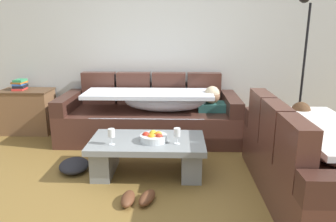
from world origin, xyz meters
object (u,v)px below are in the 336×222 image
object	(u,v)px
couch_along_wall	(152,116)
wine_glass_near_right	(177,133)
floor_lamp	(302,59)
coffee_table	(148,152)
side_cabinet	(28,111)
wine_glass_near_left	(111,134)
crumpled_garment	(74,165)
fruit_bowl	(154,137)
book_stack_on_cabinet	(20,85)
pair_of_shoes	(138,198)
couch_near_window	(312,162)

from	to	relation	value
couch_along_wall	wine_glass_near_right	size ratio (longest dim) A/B	14.53
floor_lamp	coffee_table	bearing A→B (deg)	-149.35
side_cabinet	couch_along_wall	bearing A→B (deg)	-6.93
wine_glass_near_left	crumpled_garment	distance (m)	0.67
wine_glass_near_left	side_cabinet	bearing A→B (deg)	136.19
fruit_bowl	wine_glass_near_left	distance (m)	0.43
couch_along_wall	wine_glass_near_left	world-z (taller)	couch_along_wall
wine_glass_near_left	book_stack_on_cabinet	distance (m)	2.20
side_cabinet	book_stack_on_cabinet	bearing A→B (deg)	-179.87
book_stack_on_cabinet	pair_of_shoes	bearing A→B (deg)	-45.13
book_stack_on_cabinet	wine_glass_near_right	bearing A→B (deg)	-32.31
coffee_table	fruit_bowl	world-z (taller)	fruit_bowl
coffee_table	side_cabinet	size ratio (longest dim) A/B	1.67
coffee_table	pair_of_shoes	size ratio (longest dim) A/B	3.66
wine_glass_near_right	crumpled_garment	bearing A→B (deg)	172.74
coffee_table	couch_along_wall	bearing A→B (deg)	91.81
wine_glass_near_left	coffee_table	bearing A→B (deg)	24.02
wine_glass_near_left	pair_of_shoes	bearing A→B (deg)	-55.91
wine_glass_near_left	wine_glass_near_right	distance (m)	0.66
fruit_bowl	side_cabinet	distance (m)	2.39
couch_near_window	wine_glass_near_right	world-z (taller)	couch_near_window
couch_along_wall	coffee_table	size ratio (longest dim) A/B	2.01
side_cabinet	crumpled_garment	distance (m)	1.70
couch_near_window	pair_of_shoes	size ratio (longest dim) A/B	5.70
couch_near_window	wine_glass_near_left	bearing A→B (deg)	81.84
coffee_table	pair_of_shoes	distance (m)	0.64
wine_glass_near_left	fruit_bowl	bearing A→B (deg)	14.27
couch_near_window	coffee_table	xyz separation A→B (m)	(-1.54, 0.42, -0.10)
fruit_bowl	wine_glass_near_left	size ratio (longest dim) A/B	1.69
couch_along_wall	couch_near_window	xyz separation A→B (m)	(1.58, -1.53, 0.01)
couch_near_window	book_stack_on_cabinet	distance (m)	3.94
book_stack_on_cabinet	pair_of_shoes	world-z (taller)	book_stack_on_cabinet
book_stack_on_cabinet	floor_lamp	world-z (taller)	floor_lamp
couch_near_window	wine_glass_near_right	size ratio (longest dim) A/B	11.26
couch_along_wall	fruit_bowl	size ratio (longest dim) A/B	8.61
coffee_table	fruit_bowl	xyz separation A→B (m)	(0.07, -0.05, 0.18)
side_cabinet	crumpled_garment	bearing A→B (deg)	-50.29
coffee_table	wine_glass_near_left	distance (m)	0.46
couch_along_wall	book_stack_on_cabinet	bearing A→B (deg)	173.34
crumpled_garment	wine_glass_near_right	bearing A→B (deg)	-7.26
fruit_bowl	pair_of_shoes	bearing A→B (deg)	-100.70
wine_glass_near_right	side_cabinet	xyz separation A→B (m)	(-2.20, 1.44, -0.17)
fruit_bowl	wine_glass_near_left	xyz separation A→B (m)	(-0.41, -0.11, 0.07)
fruit_bowl	pair_of_shoes	size ratio (longest dim) A/B	0.85
fruit_bowl	floor_lamp	world-z (taller)	floor_lamp
coffee_table	side_cabinet	bearing A→B (deg)	144.89
floor_lamp	couch_near_window	bearing A→B (deg)	-104.37
coffee_table	floor_lamp	world-z (taller)	floor_lamp
couch_near_window	pair_of_shoes	bearing A→B (deg)	96.66
wine_glass_near_right	book_stack_on_cabinet	xyz separation A→B (m)	(-2.27, 1.44, 0.22)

